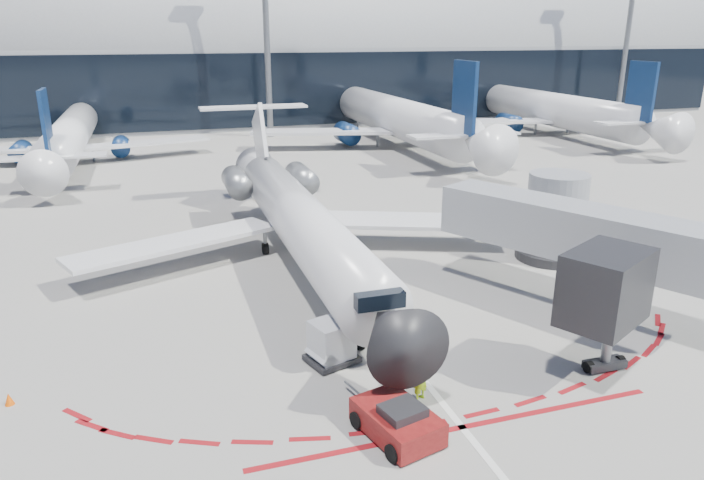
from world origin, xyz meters
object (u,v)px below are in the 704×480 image
object	(u,v)px
regional_jet	(297,216)
uld_container	(332,343)
ramp_worker	(420,375)
pushback_tug	(397,421)

from	to	relation	value
regional_jet	uld_container	size ratio (longest dim) A/B	13.93
uld_container	ramp_worker	bearing A→B (deg)	-75.69
pushback_tug	ramp_worker	bearing A→B (deg)	33.87
pushback_tug	regional_jet	bearing A→B (deg)	73.24
regional_jet	ramp_worker	world-z (taller)	regional_jet
regional_jet	ramp_worker	distance (m)	15.04
regional_jet	ramp_worker	xyz separation A→B (m)	(0.78, -14.94, -1.53)
ramp_worker	uld_container	world-z (taller)	ramp_worker
regional_jet	pushback_tug	bearing A→B (deg)	-92.28
ramp_worker	pushback_tug	bearing A→B (deg)	13.90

